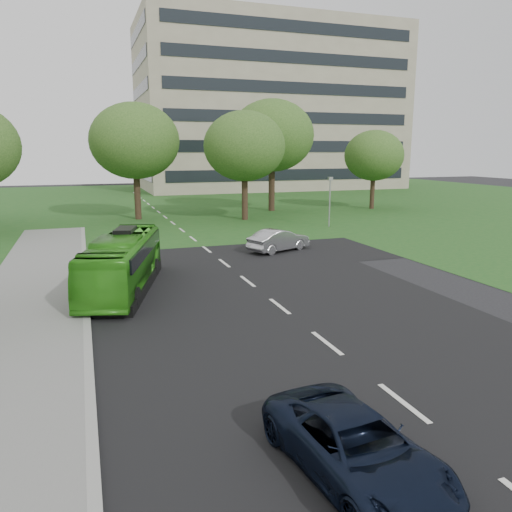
# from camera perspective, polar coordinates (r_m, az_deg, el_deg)

# --- Properties ---
(ground) EXTENTS (160.00, 160.00, 0.00)m
(ground) POSITION_cam_1_polar(r_m,az_deg,el_deg) (17.74, 5.13, -7.65)
(ground) COLOR black
(ground) RESTS_ON ground
(street_surfaces) EXTENTS (120.00, 120.00, 0.15)m
(street_surfaces) POSITION_cam_1_polar(r_m,az_deg,el_deg) (38.97, -9.23, 3.10)
(street_surfaces) COLOR black
(street_surfaces) RESTS_ON ground
(office_building) EXTENTS (40.10, 20.10, 25.00)m
(office_building) POSITION_cam_1_polar(r_m,az_deg,el_deg) (82.66, 1.46, 16.53)
(office_building) COLOR gray
(office_building) RESTS_ON ground
(tree_park_b) EXTENTS (7.60, 7.60, 9.96)m
(tree_park_b) POSITION_cam_1_polar(r_m,az_deg,el_deg) (44.82, -13.69, 12.64)
(tree_park_b) COLOR black
(tree_park_b) RESTS_ON ground
(tree_park_c) EXTENTS (6.97, 6.97, 9.26)m
(tree_park_c) POSITION_cam_1_polar(r_m,az_deg,el_deg) (43.36, -1.32, 12.43)
(tree_park_c) COLOR black
(tree_park_c) RESTS_ON ground
(tree_park_d) EXTENTS (8.20, 8.20, 10.84)m
(tree_park_d) POSITION_cam_1_polar(r_m,az_deg,el_deg) (50.02, 1.84, 13.57)
(tree_park_d) COLOR black
(tree_park_d) RESTS_ON ground
(tree_park_e) EXTENTS (5.98, 5.98, 7.97)m
(tree_park_e) POSITION_cam_1_polar(r_m,az_deg,el_deg) (53.04, 13.34, 11.10)
(tree_park_e) COLOR black
(tree_park_e) RESTS_ON ground
(bus) EXTENTS (4.34, 8.87, 2.41)m
(bus) POSITION_cam_1_polar(r_m,az_deg,el_deg) (22.26, -14.98, -0.72)
(bus) COLOR #34991B
(bus) RESTS_ON ground
(sedan) EXTENTS (4.28, 2.91, 1.33)m
(sedan) POSITION_cam_1_polar(r_m,az_deg,el_deg) (29.95, 2.61, 1.82)
(sedan) COLOR #A3A2A8
(sedan) RESTS_ON ground
(suv) EXTENTS (2.45, 4.50, 1.20)m
(suv) POSITION_cam_1_polar(r_m,az_deg,el_deg) (10.01, 11.26, -20.56)
(suv) COLOR black
(suv) RESTS_ON ground
(camera_pole) EXTENTS (0.35, 0.31, 3.91)m
(camera_pole) POSITION_cam_1_polar(r_m,az_deg,el_deg) (39.85, 8.44, 6.93)
(camera_pole) COLOR gray
(camera_pole) RESTS_ON ground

